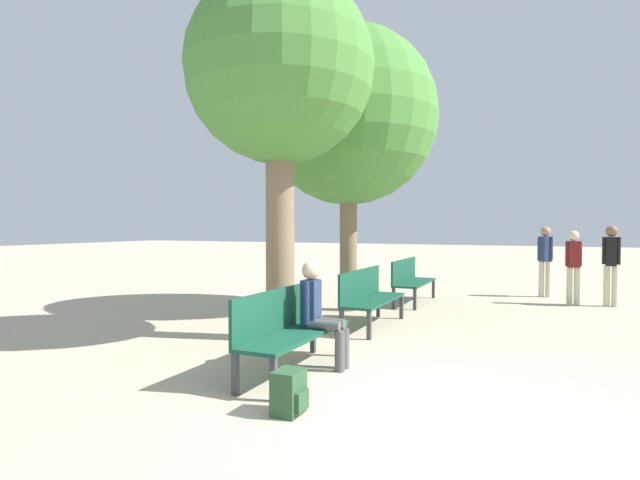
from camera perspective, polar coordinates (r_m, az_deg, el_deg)
ground_plane at (r=4.84m, az=12.32°, el=-18.43°), size 80.00×80.00×0.00m
bench_row_0 at (r=5.72m, az=-3.67°, el=-9.65°), size 0.52×1.89×0.94m
bench_row_1 at (r=8.26m, az=5.52°, el=-6.16°), size 0.52×1.89×0.94m
bench_row_2 at (r=10.93m, az=10.25°, el=-4.28°), size 0.52×1.89×0.94m
tree_row_0 at (r=7.59m, az=-4.63°, el=18.49°), size 2.73×2.73×5.28m
tree_row_1 at (r=10.00m, az=3.28°, el=13.84°), size 3.45×3.45×5.52m
person_seated at (r=5.88m, az=-0.04°, el=-8.07°), size 0.56×0.32×1.24m
backpack at (r=4.58m, az=-3.54°, el=-17.00°), size 0.27×0.29×0.39m
pedestrian_near at (r=11.83m, az=30.33°, el=-2.01°), size 0.34×0.25×1.66m
pedestrian_mid at (r=12.72m, az=24.33°, el=-1.75°), size 0.33×0.29×1.64m
pedestrian_far at (r=11.72m, az=26.98°, el=-2.30°), size 0.31×0.22×1.55m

